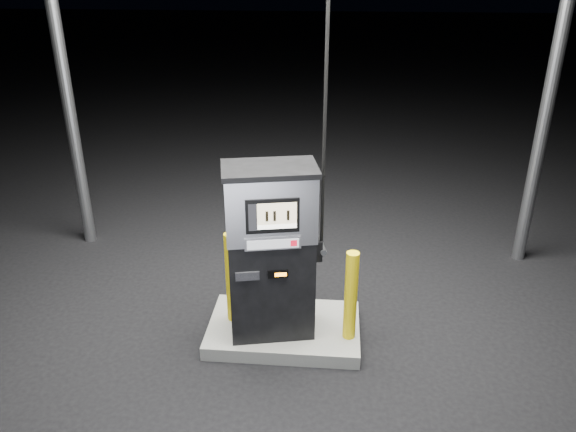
{
  "coord_description": "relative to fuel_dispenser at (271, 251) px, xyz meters",
  "views": [
    {
      "loc": [
        0.48,
        -4.93,
        3.71
      ],
      "look_at": [
        0.04,
        0.0,
        1.42
      ],
      "focal_mm": 35.0,
      "sensor_mm": 36.0,
      "label": 1
    }
  ],
  "objects": [
    {
      "name": "pump_island",
      "position": [
        0.12,
        0.1,
        -1.01
      ],
      "size": [
        1.6,
        1.0,
        0.15
      ],
      "primitive_type": "cube",
      "color": "slate",
      "rests_on": "ground"
    },
    {
      "name": "bollard_left",
      "position": [
        -0.43,
        0.15,
        -0.42
      ],
      "size": [
        0.17,
        0.17,
        1.02
      ],
      "primitive_type": "cylinder",
      "rotation": [
        0.0,
        0.0,
        0.28
      ],
      "color": "#DEBF0C",
      "rests_on": "pump_island"
    },
    {
      "name": "fuel_dispenser",
      "position": [
        0.0,
        0.0,
        0.0
      ],
      "size": [
        1.04,
        0.71,
        3.76
      ],
      "rotation": [
        0.0,
        0.0,
        0.21
      ],
      "color": "black",
      "rests_on": "pump_island"
    },
    {
      "name": "ground",
      "position": [
        0.12,
        0.1,
        -1.08
      ],
      "size": [
        80.0,
        80.0,
        0.0
      ],
      "primitive_type": "plane",
      "color": "black",
      "rests_on": "ground"
    },
    {
      "name": "bollard_right",
      "position": [
        0.8,
        -0.06,
        -0.44
      ],
      "size": [
        0.16,
        0.16,
        0.98
      ],
      "primitive_type": "cylinder",
      "rotation": [
        0.0,
        0.0,
        0.3
      ],
      "color": "#DEBF0C",
      "rests_on": "pump_island"
    }
  ]
}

